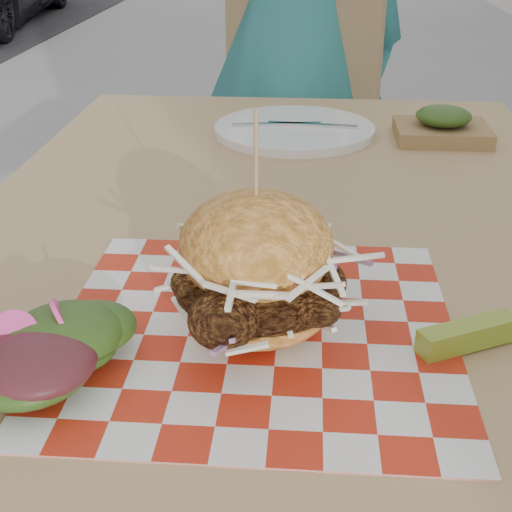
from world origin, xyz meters
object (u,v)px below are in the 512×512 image
object	(u,v)px
diner	(294,36)
patio_table	(285,272)
patio_chair	(311,137)
sandwich	(256,273)

from	to	relation	value
diner	patio_table	bearing A→B (deg)	94.56
diner	patio_table	distance (m)	1.10
patio_table	patio_chair	xyz separation A→B (m)	(0.03, 0.99, -0.12)
diner	sandwich	size ratio (longest dim) A/B	7.74
patio_table	sandwich	size ratio (longest dim) A/B	5.89
patio_table	diner	bearing A→B (deg)	91.09
patio_chair	patio_table	bearing A→B (deg)	-73.04
patio_table	patio_chair	size ratio (longest dim) A/B	1.26
diner	patio_chair	xyz separation A→B (m)	(0.05, -0.11, -0.24)
diner	sandwich	distance (m)	1.36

